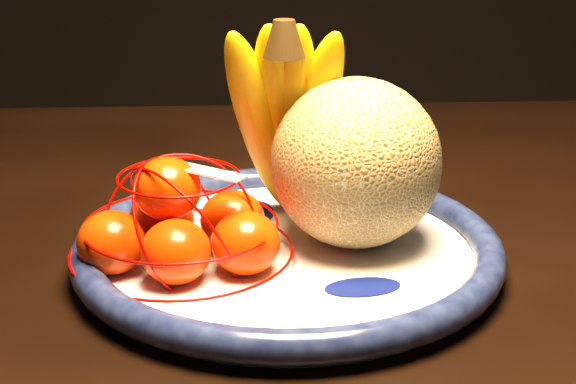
{
  "coord_description": "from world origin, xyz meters",
  "views": [
    {
      "loc": [
        -0.01,
        -0.91,
        1.1
      ],
      "look_at": [
        -0.03,
        -0.15,
        0.81
      ],
      "focal_mm": 55.0,
      "sensor_mm": 36.0,
      "label": 1
    }
  ],
  "objects_px": {
    "mandarin_bag": "(182,228)",
    "banana_bunch": "(285,112)",
    "dining_table": "(280,270)",
    "cantaloupe": "(356,163)",
    "fruit_bowl": "(288,250)"
  },
  "relations": [
    {
      "from": "dining_table",
      "to": "mandarin_bag",
      "type": "distance_m",
      "value": 0.24
    },
    {
      "from": "cantaloupe",
      "to": "banana_bunch",
      "type": "height_order",
      "value": "banana_bunch"
    },
    {
      "from": "mandarin_bag",
      "to": "dining_table",
      "type": "bearing_deg",
      "value": 66.82
    },
    {
      "from": "fruit_bowl",
      "to": "mandarin_bag",
      "type": "relative_size",
      "value": 1.79
    },
    {
      "from": "mandarin_bag",
      "to": "banana_bunch",
      "type": "bearing_deg",
      "value": 49.46
    },
    {
      "from": "fruit_bowl",
      "to": "mandarin_bag",
      "type": "distance_m",
      "value": 0.1
    },
    {
      "from": "fruit_bowl",
      "to": "cantaloupe",
      "type": "bearing_deg",
      "value": 18.21
    },
    {
      "from": "dining_table",
      "to": "cantaloupe",
      "type": "bearing_deg",
      "value": -64.85
    },
    {
      "from": "mandarin_bag",
      "to": "cantaloupe",
      "type": "bearing_deg",
      "value": 18.58
    },
    {
      "from": "banana_bunch",
      "to": "fruit_bowl",
      "type": "bearing_deg",
      "value": -87.23
    },
    {
      "from": "dining_table",
      "to": "fruit_bowl",
      "type": "xyz_separation_m",
      "value": [
        0.01,
        -0.15,
        0.09
      ]
    },
    {
      "from": "mandarin_bag",
      "to": "fruit_bowl",
      "type": "bearing_deg",
      "value": 18.83
    },
    {
      "from": "cantaloupe",
      "to": "mandarin_bag",
      "type": "xyz_separation_m",
      "value": [
        -0.16,
        -0.05,
        -0.05
      ]
    },
    {
      "from": "banana_bunch",
      "to": "mandarin_bag",
      "type": "height_order",
      "value": "banana_bunch"
    },
    {
      "from": "fruit_bowl",
      "to": "banana_bunch",
      "type": "xyz_separation_m",
      "value": [
        -0.0,
        0.07,
        0.11
      ]
    }
  ]
}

